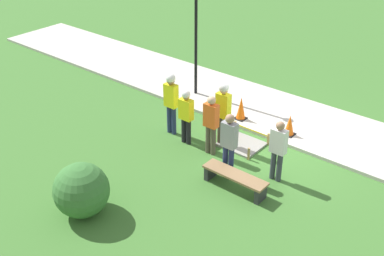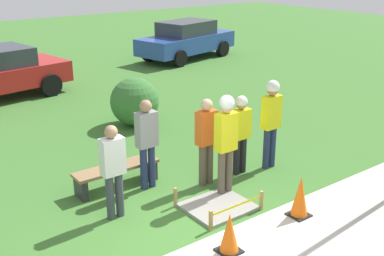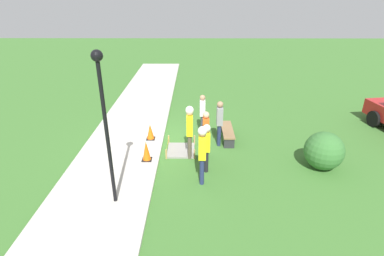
{
  "view_description": "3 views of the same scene",
  "coord_description": "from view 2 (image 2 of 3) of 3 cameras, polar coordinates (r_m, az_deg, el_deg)",
  "views": [
    {
      "loc": [
        -5.61,
        10.76,
        7.25
      ],
      "look_at": [
        1.35,
        2.28,
        1.03
      ],
      "focal_mm": 45.0,
      "sensor_mm": 36.0,
      "label": 1
    },
    {
      "loc": [
        -4.19,
        -5.09,
        4.28
      ],
      "look_at": [
        0.95,
        1.77,
        1.2
      ],
      "focal_mm": 45.0,
      "sensor_mm": 36.0,
      "label": 2
    },
    {
      "loc": [
        10.68,
        1.24,
        5.43
      ],
      "look_at": [
        0.34,
        1.16,
        0.76
      ],
      "focal_mm": 28.0,
      "sensor_mm": 36.0,
      "label": 3
    }
  ],
  "objects": [
    {
      "name": "worker_assistant",
      "position": [
        10.08,
        9.38,
        1.48
      ],
      "size": [
        0.4,
        0.28,
        1.91
      ],
      "color": "navy",
      "rests_on": "ground_plane"
    },
    {
      "name": "ground_plane",
      "position": [
        7.86,
        2.24,
        -13.24
      ],
      "size": [
        60.0,
        60.0,
        0.0
      ],
      "primitive_type": "plane",
      "color": "#3D702D"
    },
    {
      "name": "worker_supervisor",
      "position": [
        8.77,
        4.05,
        -0.87
      ],
      "size": [
        0.4,
        0.28,
        1.96
      ],
      "color": "brown",
      "rests_on": "ground_plane"
    },
    {
      "name": "park_bench",
      "position": [
        9.49,
        -8.92,
        -5.2
      ],
      "size": [
        1.71,
        0.44,
        0.44
      ],
      "color": "#2D2D33",
      "rests_on": "ground_plane"
    },
    {
      "name": "parked_car_blue",
      "position": [
        21.3,
        -0.66,
        10.45
      ],
      "size": [
        4.97,
        2.78,
        1.63
      ],
      "rotation": [
        0.0,
        0.0,
        0.22
      ],
      "color": "#28479E",
      "rests_on": "ground_plane"
    },
    {
      "name": "bystander_in_gray_shirt",
      "position": [
        8.18,
        -9.34,
        -4.54
      ],
      "size": [
        0.4,
        0.22,
        1.68
      ],
      "color": "#383D47",
      "rests_on": "ground_plane"
    },
    {
      "name": "shrub_rounded_near",
      "position": [
        12.8,
        -6.81,
        3.12
      ],
      "size": [
        1.29,
        1.29,
        1.29
      ],
      "color": "#387033",
      "rests_on": "ground_plane"
    },
    {
      "name": "traffic_cone_near_patch",
      "position": [
        7.29,
        4.45,
        -12.31
      ],
      "size": [
        0.34,
        0.34,
        0.64
      ],
      "color": "black",
      "rests_on": "sidewalk"
    },
    {
      "name": "worker_trainee",
      "position": [
        9.78,
        5.79,
        -0.06
      ],
      "size": [
        0.4,
        0.24,
        1.67
      ],
      "color": "black",
      "rests_on": "ground_plane"
    },
    {
      "name": "bystander_in_orange_shirt",
      "position": [
        9.24,
        1.71,
        -1.06
      ],
      "size": [
        0.4,
        0.23,
        1.76
      ],
      "color": "brown",
      "rests_on": "ground_plane"
    },
    {
      "name": "bystander_in_white_shirt",
      "position": [
        9.13,
        -5.38,
        -1.29
      ],
      "size": [
        0.4,
        0.23,
        1.78
      ],
      "color": "navy",
      "rests_on": "ground_plane"
    },
    {
      "name": "traffic_cone_far_patch",
      "position": [
        8.37,
        12.7,
        -7.92
      ],
      "size": [
        0.34,
        0.34,
        0.73
      ],
      "color": "black",
      "rests_on": "sidewalk"
    },
    {
      "name": "wet_concrete_patch",
      "position": [
        8.76,
        3.09,
        -9.23
      ],
      "size": [
        1.2,
        1.06,
        0.37
      ],
      "color": "gray",
      "rests_on": "ground_plane"
    }
  ]
}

